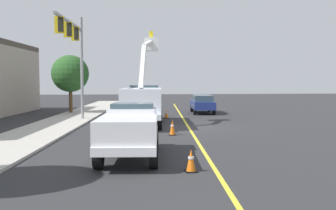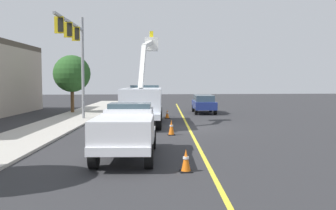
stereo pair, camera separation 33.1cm
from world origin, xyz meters
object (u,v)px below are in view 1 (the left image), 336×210
(utility_bucket_truck, at_px, (143,101))
(traffic_cone_mid_rear, at_px, (166,114))
(service_pickup_truck, at_px, (130,129))
(passing_minivan, at_px, (202,103))
(traffic_signal_mast, at_px, (75,46))
(traffic_cone_leading, at_px, (191,161))
(traffic_cone_mid_front, at_px, (172,128))

(utility_bucket_truck, relative_size, traffic_cone_mid_rear, 11.69)
(service_pickup_truck, bearing_deg, passing_minivan, -19.38)
(passing_minivan, xyz_separation_m, traffic_cone_mid_rear, (-4.48, 3.85, -0.62))
(utility_bucket_truck, height_order, traffic_signal_mast, traffic_signal_mast)
(traffic_cone_leading, height_order, traffic_cone_mid_front, traffic_cone_mid_front)
(traffic_signal_mast, bearing_deg, traffic_cone_mid_rear, -68.31)
(utility_bucket_truck, height_order, passing_minivan, utility_bucket_truck)
(passing_minivan, relative_size, traffic_signal_mast, 0.63)
(traffic_cone_mid_rear, height_order, traffic_signal_mast, traffic_signal_mast)
(service_pickup_truck, bearing_deg, traffic_cone_mid_rear, -11.30)
(service_pickup_truck, bearing_deg, traffic_cone_leading, -141.12)
(service_pickup_truck, bearing_deg, traffic_signal_mast, 17.15)
(utility_bucket_truck, xyz_separation_m, traffic_cone_mid_rear, (3.91, -2.03, -1.25))
(utility_bucket_truck, xyz_separation_m, passing_minivan, (8.39, -5.87, -0.63))
(service_pickup_truck, height_order, traffic_cone_mid_front, service_pickup_truck)
(service_pickup_truck, height_order, traffic_signal_mast, traffic_signal_mast)
(passing_minivan, height_order, traffic_cone_leading, passing_minivan)
(passing_minivan, height_order, traffic_cone_mid_front, passing_minivan)
(traffic_signal_mast, bearing_deg, passing_minivan, -55.93)
(passing_minivan, xyz_separation_m, traffic_cone_leading, (-21.88, 4.84, -0.60))
(traffic_cone_mid_rear, xyz_separation_m, traffic_signal_mast, (-2.69, 6.76, 5.12))
(passing_minivan, bearing_deg, service_pickup_truck, 160.62)
(traffic_cone_mid_rear, bearing_deg, traffic_signal_mast, 111.69)
(traffic_cone_mid_front, distance_m, traffic_cone_mid_rear, 9.13)
(passing_minivan, bearing_deg, traffic_signal_mast, 124.07)
(passing_minivan, height_order, traffic_signal_mast, traffic_signal_mast)
(utility_bucket_truck, bearing_deg, traffic_signal_mast, 75.56)
(passing_minivan, distance_m, traffic_cone_mid_front, 14.32)
(traffic_cone_mid_front, bearing_deg, traffic_signal_mast, 43.74)
(traffic_cone_mid_front, xyz_separation_m, traffic_signal_mast, (6.42, 6.15, 5.05))
(service_pickup_truck, distance_m, traffic_signal_mast, 13.53)
(traffic_cone_mid_front, bearing_deg, traffic_cone_leading, 177.36)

